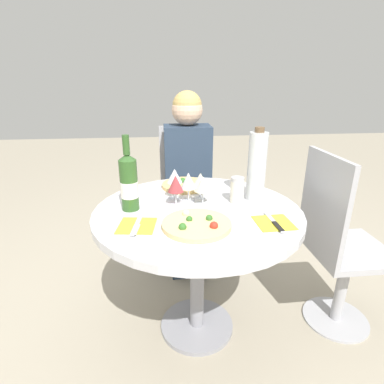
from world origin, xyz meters
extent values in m
plane|color=#9E937F|center=(0.00, 0.00, 0.00)|extent=(12.00, 12.00, 0.00)
cylinder|color=gray|center=(0.00, 0.00, 0.01)|extent=(0.39, 0.39, 0.02)
cylinder|color=gray|center=(0.00, 0.00, 0.35)|extent=(0.07, 0.07, 0.65)
cylinder|color=silver|center=(0.00, 0.00, 0.69)|extent=(0.97, 0.97, 0.04)
cylinder|color=#ADADB2|center=(0.02, 0.78, 0.01)|extent=(0.35, 0.35, 0.01)
cylinder|color=#ADADB2|center=(0.02, 0.78, 0.22)|extent=(0.06, 0.06, 0.44)
cube|color=#ADADB2|center=(0.02, 0.78, 0.45)|extent=(0.39, 0.39, 0.03)
cube|color=#ADADB2|center=(0.02, 0.96, 0.71)|extent=(0.39, 0.02, 0.49)
cube|color=#28384C|center=(0.02, 0.60, 0.23)|extent=(0.27, 0.35, 0.47)
cube|color=#28384C|center=(0.02, 0.78, 0.73)|extent=(0.32, 0.23, 0.52)
sphere|color=#DBB293|center=(0.02, 0.78, 1.09)|extent=(0.21, 0.21, 0.21)
sphere|color=tan|center=(0.02, 0.78, 1.12)|extent=(0.20, 0.20, 0.20)
cylinder|color=#ADADB2|center=(0.79, -0.03, 0.01)|extent=(0.35, 0.35, 0.01)
cylinder|color=#ADADB2|center=(0.79, -0.03, 0.22)|extent=(0.06, 0.06, 0.44)
cube|color=#ADADB2|center=(0.79, -0.03, 0.45)|extent=(0.39, 0.39, 0.03)
cube|color=#ADADB2|center=(0.61, -0.03, 0.71)|extent=(0.02, 0.39, 0.49)
cylinder|color=#E5C17F|center=(-0.03, -0.18, 0.72)|extent=(0.29, 0.29, 0.02)
sphere|color=#B22D1E|center=(0.04, -0.24, 0.74)|extent=(0.03, 0.03, 0.03)
sphere|color=#336B28|center=(-0.09, -0.23, 0.74)|extent=(0.03, 0.03, 0.03)
sphere|color=beige|center=(-0.06, -0.10, 0.74)|extent=(0.03, 0.03, 0.03)
sphere|color=#336B28|center=(-0.05, -0.16, 0.74)|extent=(0.03, 0.03, 0.03)
sphere|color=#336B28|center=(0.03, -0.16, 0.74)|extent=(0.03, 0.03, 0.03)
cylinder|color=#DBB26B|center=(-0.04, 0.31, 0.72)|extent=(0.26, 0.26, 0.02)
sphere|color=beige|center=(-0.01, 0.31, 0.74)|extent=(0.04, 0.04, 0.04)
sphere|color=beige|center=(-0.09, 0.29, 0.74)|extent=(0.03, 0.03, 0.03)
sphere|color=#B22D1E|center=(-0.06, 0.34, 0.74)|extent=(0.03, 0.03, 0.03)
sphere|color=#336B28|center=(-0.02, 0.24, 0.74)|extent=(0.03, 0.03, 0.03)
sphere|color=#336B28|center=(-0.04, 0.34, 0.74)|extent=(0.04, 0.04, 0.04)
sphere|color=#336B28|center=(-0.03, 0.29, 0.74)|extent=(0.03, 0.03, 0.03)
cylinder|color=#2D5623|center=(-0.31, 0.03, 0.83)|extent=(0.08, 0.08, 0.24)
cone|color=#2D5623|center=(-0.31, 0.03, 0.96)|extent=(0.08, 0.08, 0.03)
cylinder|color=#2D5623|center=(-0.31, 0.03, 1.01)|extent=(0.03, 0.03, 0.09)
cylinder|color=silver|center=(-0.31, 0.03, 0.81)|extent=(0.08, 0.08, 0.08)
cylinder|color=silver|center=(0.30, 0.09, 0.88)|extent=(0.09, 0.09, 0.34)
cylinder|color=brown|center=(0.30, 0.09, 1.06)|extent=(0.05, 0.05, 0.02)
cylinder|color=silver|center=(0.20, 0.06, 0.76)|extent=(0.07, 0.07, 0.11)
cylinder|color=#B2B2B7|center=(0.20, 0.06, 0.83)|extent=(0.06, 0.06, 0.02)
cylinder|color=silver|center=(0.03, 0.05, 0.71)|extent=(0.06, 0.06, 0.00)
cylinder|color=silver|center=(0.03, 0.05, 0.75)|extent=(0.01, 0.01, 0.07)
cone|color=beige|center=(0.03, 0.05, 0.81)|extent=(0.08, 0.08, 0.07)
cylinder|color=silver|center=(-0.10, 0.05, 0.71)|extent=(0.06, 0.06, 0.00)
cylinder|color=silver|center=(-0.10, 0.05, 0.75)|extent=(0.01, 0.01, 0.07)
cone|color=#9E383D|center=(-0.10, 0.05, 0.82)|extent=(0.08, 0.08, 0.08)
cylinder|color=silver|center=(-0.10, 0.14, 0.71)|extent=(0.06, 0.06, 0.00)
cylinder|color=silver|center=(-0.10, 0.14, 0.75)|extent=(0.01, 0.01, 0.08)
cone|color=silver|center=(-0.10, 0.14, 0.83)|extent=(0.08, 0.08, 0.07)
cylinder|color=silver|center=(-0.03, 0.10, 0.71)|extent=(0.06, 0.06, 0.00)
cylinder|color=silver|center=(-0.03, 0.10, 0.75)|extent=(0.01, 0.01, 0.07)
cone|color=silver|center=(-0.03, 0.10, 0.82)|extent=(0.07, 0.07, 0.08)
cylinder|color=silver|center=(0.03, 0.14, 0.71)|extent=(0.06, 0.06, 0.00)
cylinder|color=silver|center=(0.03, 0.14, 0.74)|extent=(0.01, 0.01, 0.06)
cone|color=beige|center=(0.03, 0.14, 0.81)|extent=(0.08, 0.08, 0.06)
cube|color=yellow|center=(-0.27, -0.15, 0.71)|extent=(0.17, 0.17, 0.00)
cube|color=silver|center=(-0.27, -0.15, 0.72)|extent=(0.04, 0.19, 0.00)
cube|color=silver|center=(-0.27, -0.20, 0.72)|extent=(0.03, 0.09, 0.00)
cube|color=yellow|center=(0.30, -0.19, 0.71)|extent=(0.15, 0.15, 0.00)
cube|color=silver|center=(0.30, -0.19, 0.72)|extent=(0.02, 0.19, 0.00)
cube|color=black|center=(0.30, -0.23, 0.72)|extent=(0.02, 0.09, 0.00)
camera|label=1|loc=(-0.16, -1.28, 1.27)|focal=28.00mm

